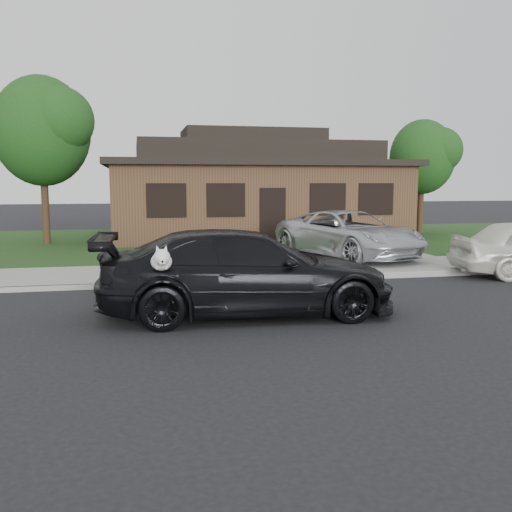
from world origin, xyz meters
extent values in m
plane|color=black|center=(0.00, 0.00, 0.00)|extent=(120.00, 120.00, 0.00)
cube|color=gray|center=(0.00, 5.00, 0.06)|extent=(60.00, 3.00, 0.12)
cube|color=gray|center=(0.00, 3.50, 0.06)|extent=(60.00, 0.12, 0.12)
cube|color=#193814|center=(0.00, 13.00, 0.07)|extent=(60.00, 13.00, 0.13)
cube|color=gray|center=(6.00, 10.00, 0.07)|extent=(4.50, 13.00, 0.14)
imported|color=black|center=(0.89, 0.20, 0.80)|extent=(5.62, 2.48, 1.61)
ellipsoid|color=white|center=(-0.73, -0.79, 1.19)|extent=(0.34, 0.40, 0.30)
sphere|color=white|center=(-0.73, -1.02, 1.29)|extent=(0.26, 0.26, 0.26)
cube|color=white|center=(-0.73, -1.15, 1.25)|extent=(0.09, 0.12, 0.08)
sphere|color=black|center=(-0.73, -1.21, 1.25)|extent=(0.04, 0.04, 0.04)
cone|color=white|center=(-0.80, -0.97, 1.43)|extent=(0.11, 0.11, 0.14)
cone|color=white|center=(-0.66, -0.97, 1.43)|extent=(0.11, 0.11, 0.14)
imported|color=#B6B9BE|center=(5.43, 6.70, 0.87)|extent=(4.04, 5.78, 1.47)
cube|color=#0E309D|center=(2.02, 4.65, 0.54)|extent=(0.65, 0.65, 0.84)
cube|color=#060E4E|center=(2.02, 4.65, 1.01)|extent=(0.71, 0.71, 0.09)
cylinder|color=black|center=(1.84, 4.39, 0.19)|extent=(0.09, 0.14, 0.13)
cylinder|color=black|center=(2.21, 4.39, 0.19)|extent=(0.09, 0.14, 0.13)
cube|color=#422B1C|center=(4.00, 15.00, 1.63)|extent=(12.00, 8.00, 3.00)
cube|color=black|center=(4.00, 15.00, 3.25)|extent=(12.60, 8.60, 0.25)
cube|color=black|center=(4.00, 15.00, 3.78)|extent=(10.00, 6.50, 0.80)
cube|color=black|center=(4.00, 15.00, 4.48)|extent=(6.00, 3.50, 0.60)
cube|color=black|center=(4.00, 10.97, 1.23)|extent=(1.00, 0.06, 2.10)
cube|color=black|center=(0.00, 10.97, 1.83)|extent=(1.30, 0.05, 1.10)
cube|color=black|center=(2.20, 10.97, 1.83)|extent=(1.30, 0.05, 1.10)
cube|color=black|center=(6.20, 10.97, 1.83)|extent=(1.30, 0.05, 1.10)
cube|color=black|center=(8.20, 10.97, 1.83)|extent=(1.30, 0.05, 1.10)
cylinder|color=#332114|center=(-4.50, 13.00, 1.37)|extent=(0.28, 0.28, 2.48)
ellipsoid|color=#143811|center=(-4.50, 13.00, 4.41)|extent=(3.60, 3.60, 4.14)
sphere|color=#26591E|center=(-3.78, 12.46, 4.77)|extent=(2.52, 2.52, 2.52)
cylinder|color=#332114|center=(12.00, 14.50, 1.14)|extent=(0.28, 0.28, 2.03)
ellipsoid|color=#143811|center=(12.00, 14.50, 3.65)|extent=(3.00, 3.00, 3.45)
sphere|color=#26591E|center=(12.60, 14.05, 3.95)|extent=(2.10, 2.10, 2.10)
camera|label=1|loc=(-1.13, -10.15, 2.48)|focal=40.00mm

